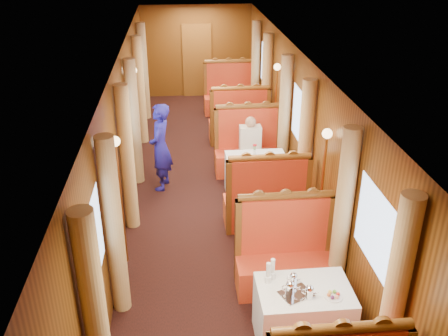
{
  "coord_description": "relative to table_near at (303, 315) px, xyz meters",
  "views": [
    {
      "loc": [
        -0.56,
        -7.78,
        4.38
      ],
      "look_at": [
        0.09,
        -0.97,
        1.05
      ],
      "focal_mm": 40.0,
      "sensor_mm": 36.0,
      "label": 1
    }
  ],
  "objects": [
    {
      "name": "banquette_far_fwd",
      "position": [
        0.0,
        5.99,
        0.05
      ],
      "size": [
        1.3,
        0.55,
        1.34
      ],
      "color": "#B51614",
      "rests_on": "floor"
    },
    {
      "name": "curtain_left_mid_b",
      "position": [
        -2.13,
        4.28,
        0.8
      ],
      "size": [
        0.22,
        0.22,
        2.35
      ],
      "primitive_type": "cylinder",
      "color": "tan",
      "rests_on": "floor"
    },
    {
      "name": "banquette_mid_aft",
      "position": [
        0.0,
        4.51,
        0.05
      ],
      "size": [
        1.3,
        0.55,
        1.34
      ],
      "color": "#B51614",
      "rests_on": "floor"
    },
    {
      "name": "wall_far",
      "position": [
        -0.75,
        9.5,
        0.88
      ],
      "size": [
        3.0,
        0.01,
        2.5
      ],
      "primitive_type": null,
      "rotation": [
        1.57,
        0.0,
        0.0
      ],
      "color": "brown",
      "rests_on": "floor"
    },
    {
      "name": "curtain_right_far_b",
      "position": [
        0.63,
        7.78,
        0.8
      ],
      "size": [
        0.22,
        0.22,
        2.35
      ],
      "primitive_type": "cylinder",
      "color": "tan",
      "rests_on": "floor"
    },
    {
      "name": "fruit_plate",
      "position": [
        0.27,
        -0.16,
        0.39
      ],
      "size": [
        0.2,
        0.2,
        0.05
      ],
      "rotation": [
        0.0,
        0.0,
        -0.1
      ],
      "color": "white",
      "rests_on": "table_near"
    },
    {
      "name": "curtain_left_mid_a",
      "position": [
        -2.13,
        2.72,
        0.8
      ],
      "size": [
        0.22,
        0.22,
        2.35
      ],
      "primitive_type": "cylinder",
      "color": "tan",
      "rests_on": "floor"
    },
    {
      "name": "teapot_right",
      "position": [
        0.01,
        -0.15,
        0.44
      ],
      "size": [
        0.19,
        0.17,
        0.13
      ],
      "primitive_type": null,
      "rotation": [
        0.0,
        0.0,
        -0.42
      ],
      "color": "silver",
      "rests_on": "tea_tray"
    },
    {
      "name": "rose_vase_mid",
      "position": [
        -0.04,
        3.52,
        0.55
      ],
      "size": [
        0.06,
        0.06,
        0.36
      ],
      "rotation": [
        0.0,
        0.0,
        0.17
      ],
      "color": "silver",
      "rests_on": "table_mid"
    },
    {
      "name": "table_near",
      "position": [
        0.0,
        0.0,
        0.0
      ],
      "size": [
        1.05,
        0.72,
        0.75
      ],
      "primitive_type": "cube",
      "color": "white",
      "rests_on": "floor"
    },
    {
      "name": "curtain_right_near_a",
      "position": [
        0.63,
        -0.78,
        0.8
      ],
      "size": [
        0.22,
        0.22,
        2.35
      ],
      "primitive_type": "cylinder",
      "color": "tan",
      "rests_on": "floor"
    },
    {
      "name": "curtain_left_near_a",
      "position": [
        -2.13,
        -0.78,
        0.8
      ],
      "size": [
        0.22,
        0.22,
        2.35
      ],
      "primitive_type": "cylinder",
      "color": "tan",
      "rests_on": "floor"
    },
    {
      "name": "window_right_near",
      "position": [
        0.74,
        0.0,
        1.07
      ],
      "size": [
        0.01,
        1.2,
        0.9
      ],
      "primitive_type": null,
      "rotation": [
        1.57,
        0.0,
        -1.57
      ],
      "color": "#90ADD4",
      "rests_on": "wall_right"
    },
    {
      "name": "curtain_left_far_a",
      "position": [
        -2.13,
        6.22,
        0.8
      ],
      "size": [
        0.22,
        0.22,
        2.35
      ],
      "primitive_type": "cylinder",
      "color": "tan",
      "rests_on": "floor"
    },
    {
      "name": "teapot_left",
      "position": [
        -0.19,
        -0.07,
        0.44
      ],
      "size": [
        0.19,
        0.15,
        0.13
      ],
      "primitive_type": null,
      "rotation": [
        0.0,
        0.0,
        -0.2
      ],
      "color": "silver",
      "rests_on": "tea_tray"
    },
    {
      "name": "tea_tray",
      "position": [
        -0.12,
        -0.08,
        0.38
      ],
      "size": [
        0.41,
        0.37,
        0.01
      ],
      "primitive_type": "cube",
      "rotation": [
        0.0,
        0.0,
        0.39
      ],
      "color": "silver",
      "rests_on": "table_near"
    },
    {
      "name": "curtain_left_far_b",
      "position": [
        -2.13,
        7.78,
        0.8
      ],
      "size": [
        0.22,
        0.22,
        2.35
      ],
      "primitive_type": "cylinder",
      "color": "tan",
      "rests_on": "floor"
    },
    {
      "name": "table_far",
      "position": [
        0.0,
        7.0,
        0.0
      ],
      "size": [
        1.05,
        0.72,
        0.75
      ],
      "primitive_type": "cube",
      "color": "white",
      "rests_on": "floor"
    },
    {
      "name": "wall_left",
      "position": [
        -2.25,
        3.5,
        0.88
      ],
      "size": [
        0.01,
        12.0,
        2.5
      ],
      "primitive_type": null,
      "rotation": [
        1.57,
        0.0,
        1.57
      ],
      "color": "brown",
      "rests_on": "floor"
    },
    {
      "name": "passenger",
      "position": [
        -0.0,
        4.26,
        0.37
      ],
      "size": [
        0.4,
        0.44,
        0.76
      ],
      "color": "beige",
      "rests_on": "banquette_mid_aft"
    },
    {
      "name": "cup_outboard",
      "position": [
        -0.33,
        0.22,
        0.48
      ],
      "size": [
        0.08,
        0.08,
        0.26
      ],
      "rotation": [
        0.0,
        0.0,
        0.28
      ],
      "color": "white",
      "rests_on": "table_near"
    },
    {
      "name": "ceiling",
      "position": [
        -0.75,
        3.5,
        2.12
      ],
      "size": [
        3.0,
        12.0,
        0.01
      ],
      "primitive_type": null,
      "rotation": [
        3.14,
        0.0,
        0.0
      ],
      "color": "silver",
      "rests_on": "wall_left"
    },
    {
      "name": "banquette_mid_fwd",
      "position": [
        0.0,
        2.49,
        0.05
      ],
      "size": [
        1.3,
        0.55,
        1.34
      ],
      "color": "#B51614",
      "rests_on": "floor"
    },
    {
      "name": "curtain_right_near_b",
      "position": [
        0.63,
        0.78,
        0.8
      ],
      "size": [
        0.22,
        0.22,
        2.35
      ],
      "primitive_type": "cylinder",
      "color": "tan",
      "rests_on": "floor"
    },
    {
      "name": "doorway_far",
      "position": [
        -0.75,
        9.47,
        0.62
      ],
      "size": [
        0.8,
        0.04,
        2.0
      ],
      "primitive_type": "cube",
      "color": "brown",
      "rests_on": "floor"
    },
    {
      "name": "curtain_right_mid_a",
      "position": [
        0.63,
        2.72,
        0.8
      ],
      "size": [
        0.22,
        0.22,
        2.35
      ],
      "primitive_type": "cylinder",
      "color": "tan",
      "rests_on": "floor"
    },
    {
      "name": "teapot_back",
      "position": [
        -0.11,
        0.1,
        0.43
      ],
      "size": [
        0.17,
        0.15,
        0.12
      ],
      "primitive_type": null,
      "rotation": [
        0.0,
        0.0,
        -0.33
      ],
      "color": "silver",
      "rests_on": "tea_tray"
    },
    {
      "name": "banquette_far_aft",
      "position": [
        0.0,
        8.01,
        0.05
      ],
      "size": [
        1.3,
        0.55,
        1.34
      ],
      "color": "#B51614",
      "rests_on": "floor"
    },
    {
      "name": "window_left_near",
      "position": [
        -2.24,
        0.0,
        1.07
      ],
      "size": [
        0.01,
        1.2,
        0.9
      ],
      "primitive_type": null,
      "rotation": [
        1.57,
        0.0,
        1.57
      ],
      "color": "#90ADD4",
      "rests_on": "wall_left"
    },
    {
      "name": "curtain_right_far_a",
      "position": [
        0.63,
        6.22,
        0.8
      ],
      "size": [
        0.22,
        0.22,
        2.35
      ],
      "primitive_type": "cylinder",
      "color": "tan",
      "rests_on": "floor"
    },
    {
      "name": "floor",
      "position": [
        -0.75,
        3.5,
        -0.38
      ],
      "size": [
        3.0,
        12.0,
        0.01
      ],
      "primitive_type": null,
      "color": "black",
      "rests_on": "ground"
    },
    {
      "name": "sconce_left_fore",
      "position": [
        -2.15,
        1.75,
        1.01
      ],
      "size": [
        0.14,
        0.14,
        1.95
      ],
      "color": "#BF8C3F",
      "rests_on": "floor"
    },
    {
      "name": "sconce_left_aft",
      "position": [
        -2.15,
        5.25,
        1.01
      ],
      "size": [
        0.14,
        0.14,
        1.95
      ],
      "color": "#BF8C3F",
      "rests_on": "floor"
    },
    {
      "name": "sconce_right_fore",
      "position": [
        0.65,
        1.75,
        1.01
      ],
      "size": [
        0.14,
        0.14,
        1.95
      ],
      "color": "#BF8C3F",
      "rests_on": "floor"
    },
    {
      "name": "curtain_left_near_b",
      "position": [
        -2.13,
        0.78,
        0.8
      ],
      "size": [
        0.22,
        0.22,
        2.35
      ],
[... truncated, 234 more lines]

